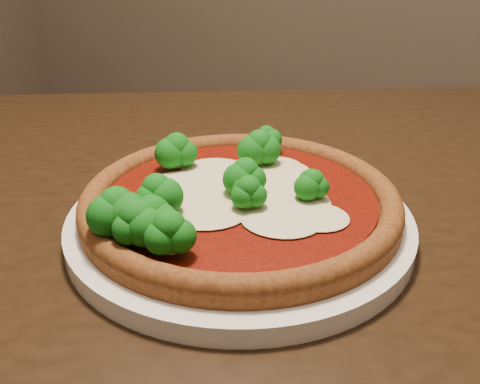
% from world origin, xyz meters
% --- Properties ---
extents(dining_table, '(1.52, 1.27, 0.75)m').
position_xyz_m(dining_table, '(-0.15, -0.06, 0.66)').
color(dining_table, black).
rests_on(dining_table, floor).
extents(plate, '(0.32, 0.32, 0.02)m').
position_xyz_m(plate, '(-0.10, -0.10, 0.76)').
color(plate, silver).
rests_on(plate, dining_table).
extents(pizza, '(0.30, 0.30, 0.06)m').
position_xyz_m(pizza, '(-0.11, -0.10, 0.78)').
color(pizza, brown).
rests_on(pizza, plate).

